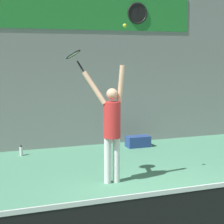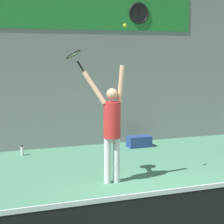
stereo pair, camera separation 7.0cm
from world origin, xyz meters
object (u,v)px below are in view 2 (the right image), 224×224
object	(u,v)px
tennis_racket	(74,56)
tennis_ball	(125,25)
water_bottle	(22,151)
equipment_bag	(139,141)
tennis_player	(112,125)
scoreboard_clock	(139,13)

from	to	relation	value
tennis_racket	tennis_ball	bearing A→B (deg)	-23.41
water_bottle	tennis_racket	bearing A→B (deg)	-73.48
equipment_bag	tennis_player	bearing A→B (deg)	-123.48
tennis_player	tennis_ball	world-z (taller)	tennis_ball
tennis_player	tennis_ball	size ratio (longest dim) A/B	31.20
scoreboard_clock	tennis_ball	world-z (taller)	scoreboard_clock
tennis_player	tennis_ball	distance (m)	1.81
scoreboard_clock	water_bottle	xyz separation A→B (m)	(-3.20, -0.49, -3.35)
tennis_ball	tennis_racket	bearing A→B (deg)	156.59
tennis_player	tennis_racket	size ratio (longest dim) A/B	5.26
tennis_racket	water_bottle	xyz separation A→B (m)	(-0.69, 2.33, -2.24)
water_bottle	equipment_bag	size ratio (longest dim) A/B	0.40
tennis_ball	water_bottle	xyz separation A→B (m)	(-1.54, 2.69, -2.78)
tennis_racket	equipment_bag	bearing A→B (deg)	43.97
tennis_racket	water_bottle	bearing A→B (deg)	106.52
tennis_player	tennis_racket	distance (m)	1.44
scoreboard_clock	tennis_ball	distance (m)	3.64
equipment_bag	tennis_racket	bearing A→B (deg)	-136.03
tennis_ball	water_bottle	world-z (taller)	tennis_ball
scoreboard_clock	tennis_ball	size ratio (longest dim) A/B	8.09
scoreboard_clock	water_bottle	size ratio (longest dim) A/B	2.31
tennis_ball	equipment_bag	distance (m)	4.03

